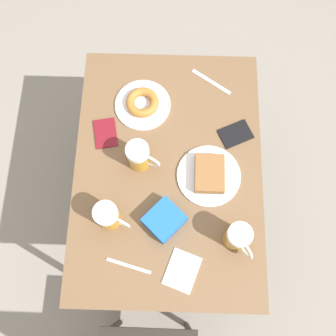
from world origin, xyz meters
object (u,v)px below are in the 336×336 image
Objects in this scene: passport_far_edge at (105,133)px; plate_with_donut at (143,104)px; beer_mug_left at (238,237)px; knife at (211,82)px; blue_pouch at (164,220)px; plate_with_cake at (209,175)px; passport_near_edge at (236,134)px; fork at (129,266)px; beer_mug_right at (139,156)px; napkin_folded at (182,271)px; beer_mug_center at (109,216)px.

plate_with_donut is at bearing -138.21° from passport_far_edge.
knife is (0.08, -0.66, -0.07)m from beer_mug_left.
beer_mug_left is at bearing 166.87° from blue_pouch.
plate_with_donut is at bearing -47.67° from plate_with_cake.
beer_mug_left is at bearing 87.96° from passport_near_edge.
fork is 1.19× the size of passport_far_edge.
plate_with_cake is 1.82× the size of beer_mug_left.
beer_mug_right is at bearing 90.56° from plate_with_donut.
fork is 0.99× the size of knife.
beer_mug_right is at bearing -38.96° from beer_mug_left.
napkin_folded is 0.98× the size of fork.
plate_with_cake is at bearing 169.26° from beer_mug_right.
fork is at bearing 53.18° from blue_pouch.
napkin_folded is at bearing 74.73° from plate_with_cake.
beer_mug_right is 0.82× the size of knife.
passport_near_edge is at bearing -127.31° from fork.
beer_mug_left reaches higher than fork.
napkin_folded is 0.58m from passport_near_edge.
beer_mug_center is 0.82× the size of fork.
napkin_folded is at bearing 111.27° from blue_pouch.
blue_pouch reaches higher than passport_far_edge.
plate_with_donut is 1.53× the size of passport_near_edge.
beer_mug_right is at bearing -113.03° from beer_mug_center.
beer_mug_center is 0.33m from napkin_folded.
plate_with_cake is 0.27m from beer_mug_left.
fork is (0.29, 0.35, -0.02)m from plate_with_cake.
blue_pouch is (-0.20, 0.00, -0.04)m from beer_mug_center.
plate_with_donut is 0.40m from passport_near_edge.
beer_mug_left is (-0.37, 0.55, 0.05)m from plate_with_donut.
beer_mug_center is 0.61m from passport_near_edge.
napkin_folded is (0.10, 0.36, -0.02)m from plate_with_cake.
plate_with_cake is at bearing 157.97° from passport_far_edge.
passport_far_edge reaches higher than fork.
beer_mug_center is at bearing 57.46° from knife.
plate_with_donut is 0.66m from beer_mug_left.
passport_far_edge is (0.13, -0.52, 0.00)m from fork.
beer_mug_center is 0.78× the size of blue_pouch.
fork is (0.02, 0.65, -0.02)m from plate_with_donut.
beer_mug_left is 0.82× the size of knife.
beer_mug_right is 0.84× the size of napkin_folded.
beer_mug_right reaches higher than passport_far_edge.
passport_near_edge reaches higher than fork.
beer_mug_center is at bearing 97.96° from passport_far_edge.
beer_mug_right reaches higher than plate_with_cake.
beer_mug_left and beer_mug_right have the same top height.
blue_pouch is (-0.25, 0.35, 0.03)m from passport_far_edge.
beer_mug_center reaches higher than plate_with_cake.
beer_mug_right is 0.41m from passport_near_edge.
beer_mug_center is (0.47, -0.06, 0.00)m from beer_mug_left.
beer_mug_left is at bearing 141.16° from passport_far_edge.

